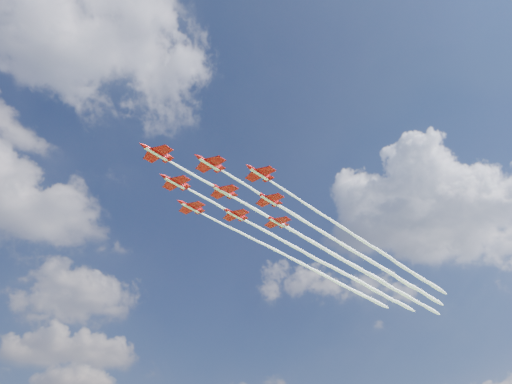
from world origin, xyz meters
The scene contains 9 objects.
jet_lead centered at (39.57, 11.90, 77.72)m, with size 122.44×47.46×2.30m.
jet_row2_port centered at (52.04, 9.82, 77.72)m, with size 122.44×47.46×2.30m.
jet_row2_starb centered at (47.78, 21.51, 77.72)m, with size 122.44×47.46×2.30m.
jet_row3_port centered at (64.51, 7.75, 77.72)m, with size 122.44×47.46×2.30m.
jet_row3_centre centered at (60.25, 19.44, 77.72)m, with size 122.44×47.46×2.30m.
jet_row3_starb centered at (55.99, 31.12, 77.72)m, with size 122.44×47.46×2.30m.
jet_row4_port centered at (72.72, 17.36, 77.72)m, with size 122.44×47.46×2.30m.
jet_row4_starb centered at (68.47, 29.05, 77.72)m, with size 122.44×47.46×2.30m.
jet_tail centered at (80.94, 26.97, 77.72)m, with size 122.44×47.46×2.30m.
Camera 1 is at (-42.91, -101.83, 8.68)m, focal length 35.00 mm.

